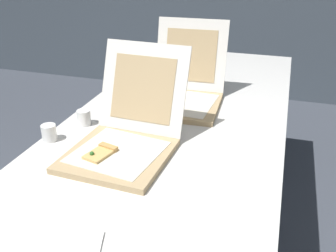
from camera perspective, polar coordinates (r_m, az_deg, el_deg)
table at (r=1.65m, az=1.14°, el=-0.64°), size 0.91×2.33×0.75m
pizza_box_front at (r=1.38m, az=-6.64°, el=-1.94°), size 0.37×0.49×0.35m
pizza_box_middle at (r=1.79m, az=2.25°, el=4.94°), size 0.37×0.46×0.36m
cup_white_mid at (r=1.75m, az=-7.87°, el=3.49°), size 0.06×0.06×0.06m
cup_white_near_left at (r=1.53m, az=-17.31°, el=-0.98°), size 0.06×0.06×0.06m
cup_white_far at (r=2.01m, az=-0.73°, el=6.80°), size 0.06×0.06×0.06m
cup_white_near_center at (r=1.62m, az=-12.42°, el=1.23°), size 0.06×0.06×0.06m
napkin_pile at (r=1.03m, az=-14.44°, el=-17.46°), size 0.18×0.17×0.01m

